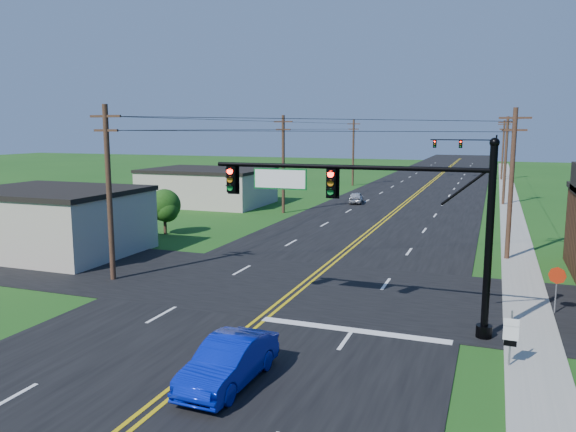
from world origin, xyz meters
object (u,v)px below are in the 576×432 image
at_px(signal_mast_main, 369,207).
at_px(stop_sign, 557,280).
at_px(route_sign, 511,335).
at_px(signal_mast_far, 467,149).
at_px(blue_car, 229,363).

height_order(signal_mast_main, stop_sign, signal_mast_main).
bearing_deg(route_sign, stop_sign, 74.76).
bearing_deg(signal_mast_far, stop_sign, -84.02).
bearing_deg(signal_mast_main, stop_sign, 28.86).
xyz_separation_m(signal_mast_main, signal_mast_far, (0.10, 72.00, -0.20)).
xyz_separation_m(signal_mast_main, blue_car, (-2.80, -6.82, -4.04)).
bearing_deg(route_sign, blue_car, -150.67).
xyz_separation_m(signal_mast_main, route_sign, (5.30, -2.50, -3.61)).
bearing_deg(signal_mast_far, route_sign, -86.01).
xyz_separation_m(blue_car, stop_sign, (10.03, 10.80, 0.76)).
relative_size(signal_mast_main, blue_car, 2.61).
distance_m(route_sign, stop_sign, 6.77).
relative_size(blue_car, stop_sign, 2.11).
bearing_deg(route_sign, signal_mast_main, 156.04).
bearing_deg(route_sign, signal_mast_far, 95.28).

